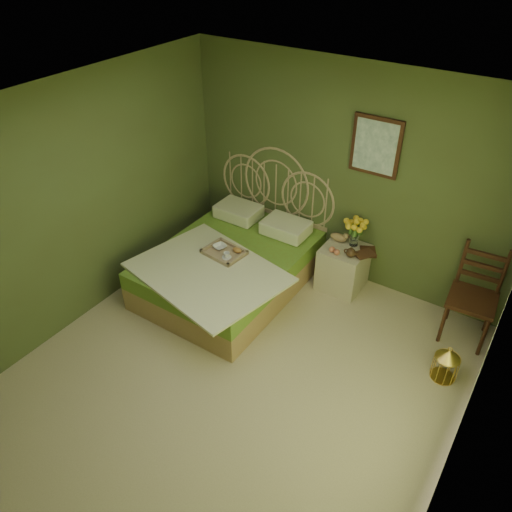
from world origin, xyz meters
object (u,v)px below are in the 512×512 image
Objects in this scene: nightstand at (344,262)px; birdcage at (446,364)px; chair at (477,289)px; bed at (232,263)px.

birdcage is (1.47, -0.78, -0.17)m from nightstand.
birdcage is (0.00, -0.78, -0.42)m from chair.
nightstand is (1.14, 0.71, 0.04)m from bed.
chair reaches higher than nightstand.
bed is at bearing 178.48° from birdcage.
chair is 0.89m from birdcage.
bed is 2.71m from chair.
chair is at bearing -0.00° from nightstand.
chair is at bearing 90.00° from birdcage.
chair is 2.93× the size of birdcage.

